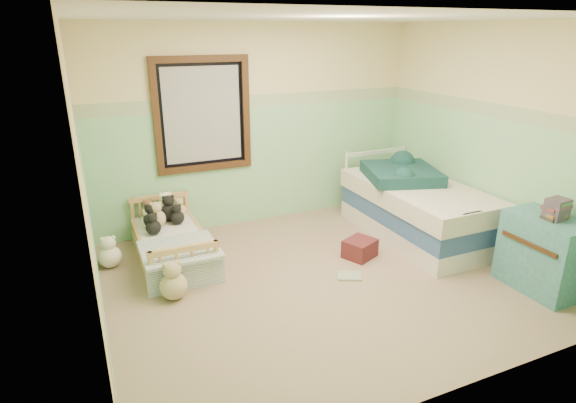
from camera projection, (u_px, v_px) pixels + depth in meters
name	position (u px, v px, depth m)	size (l,w,h in m)	color
floor	(322.00, 279.00, 4.87)	(4.20, 3.60, 0.02)	gray
ceiling	(329.00, 16.00, 4.01)	(4.20, 3.60, 0.02)	white
wall_back	(257.00, 127.00, 5.99)	(4.20, 0.04, 2.50)	beige
wall_front	(465.00, 230.00, 2.89)	(4.20, 0.04, 2.50)	beige
wall_left	(83.00, 189.00, 3.64)	(0.04, 3.60, 2.50)	beige
wall_right	(493.00, 140.00, 5.25)	(0.04, 3.60, 2.50)	beige
wainscot_mint	(259.00, 165.00, 6.14)	(4.20, 0.01, 1.50)	#86C793
border_strip	(257.00, 101.00, 5.86)	(4.20, 0.01, 0.15)	#537D5B
window_frame	(203.00, 115.00, 5.62)	(1.16, 0.06, 1.36)	#3A200D
window_blinds	(203.00, 115.00, 5.62)	(0.92, 0.01, 1.12)	#B7B8B5
toddler_bed_frame	(173.00, 252.00, 5.24)	(0.70, 1.39, 0.18)	#B68340
toddler_mattress	(172.00, 240.00, 5.19)	(0.64, 1.33, 0.12)	silver
patchwork_quilt	(180.00, 249.00, 4.79)	(0.76, 0.70, 0.03)	#5A8CBA
plush_bed_brown	(149.00, 214.00, 5.51)	(0.18, 0.18, 0.18)	brown
plush_bed_white	(166.00, 210.00, 5.58)	(0.22, 0.22, 0.22)	white
plush_bed_tan	(157.00, 219.00, 5.33)	(0.20, 0.20, 0.20)	tan
plush_bed_dark	(177.00, 217.00, 5.43)	(0.16, 0.16, 0.16)	black
plush_floor_cream	(110.00, 257.00, 5.07)	(0.24, 0.24, 0.24)	#F6EDCE
plush_floor_tan	(174.00, 286.00, 4.46)	(0.26, 0.26, 0.26)	tan
twin_bed_frame	(415.00, 228.00, 5.83)	(0.97, 1.94, 0.22)	white
twin_boxspring	(417.00, 211.00, 5.76)	(0.97, 1.94, 0.22)	#2D4A80
twin_mattress	(419.00, 194.00, 5.68)	(1.01, 1.97, 0.22)	silver
teal_blanket	(401.00, 173.00, 5.86)	(0.82, 0.87, 0.14)	#0E2B27
dresser	(544.00, 254.00, 4.56)	(0.47, 0.75, 0.75)	#375F67
book_stack	(557.00, 209.00, 4.37)	(0.20, 0.15, 0.20)	#4C3233
red_pillow	(360.00, 248.00, 5.30)	(0.33, 0.29, 0.20)	maroon
floor_book	(349.00, 276.00, 4.89)	(0.24, 0.19, 0.02)	gold
extra_plush_0	(153.00, 227.00, 5.15)	(0.17, 0.17, 0.17)	black
extra_plush_1	(148.00, 221.00, 5.33)	(0.15, 0.15, 0.15)	#F6EDCE
extra_plush_2	(180.00, 210.00, 5.64)	(0.16, 0.16, 0.16)	tan
extra_plush_3	(169.00, 212.00, 5.52)	(0.21, 0.21, 0.21)	black
extra_plush_4	(152.00, 220.00, 5.32)	(0.19, 0.19, 0.19)	black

